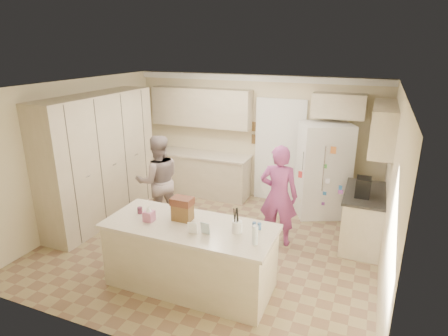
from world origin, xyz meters
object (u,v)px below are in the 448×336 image
at_px(dollhouse_body, 183,212).
at_px(coffee_maker, 363,187).
at_px(tissue_box, 149,216).
at_px(island_base, 190,257).
at_px(refrigerator, 323,170).
at_px(utensil_crock, 237,227).
at_px(teen_boy, 159,181).
at_px(teen_girl, 279,196).

bearing_deg(dollhouse_body, coffee_maker, 39.29).
bearing_deg(tissue_box, dollhouse_body, 26.57).
xyz_separation_m(island_base, dollhouse_body, (-0.15, 0.10, 0.60)).
bearing_deg(coffee_maker, tissue_box, -142.43).
xyz_separation_m(refrigerator, island_base, (-1.30, -3.01, -0.46)).
bearing_deg(tissue_box, coffee_maker, 37.57).
xyz_separation_m(island_base, tissue_box, (-0.55, -0.10, 0.56)).
xyz_separation_m(utensil_crock, dollhouse_body, (-0.80, 0.05, 0.04)).
height_order(island_base, teen_boy, teen_boy).
bearing_deg(refrigerator, island_base, -137.51).
xyz_separation_m(dollhouse_body, teen_girl, (0.95, 1.49, -0.19)).
height_order(teen_boy, teen_girl, teen_girl).
distance_m(coffee_maker, tissue_box, 3.28).
distance_m(island_base, teen_boy, 2.07).
bearing_deg(coffee_maker, teen_girl, -166.02).
distance_m(coffee_maker, teen_girl, 1.31).
relative_size(coffee_maker, island_base, 0.14).
distance_m(utensil_crock, tissue_box, 1.21).
bearing_deg(refrigerator, utensil_crock, -126.54).
height_order(refrigerator, dollhouse_body, refrigerator).
bearing_deg(tissue_box, teen_boy, 117.94).
xyz_separation_m(island_base, teen_girl, (0.80, 1.59, 0.41)).
xyz_separation_m(coffee_maker, island_base, (-2.05, -1.90, -0.63)).
distance_m(dollhouse_body, teen_boy, 1.86).
xyz_separation_m(refrigerator, teen_boy, (-2.69, -1.53, -0.06)).
height_order(island_base, tissue_box, tissue_box).
relative_size(utensil_crock, teen_boy, 0.09).
distance_m(tissue_box, teen_boy, 1.80).
bearing_deg(utensil_crock, coffee_maker, 52.88).
relative_size(coffee_maker, teen_girl, 0.18).
height_order(island_base, dollhouse_body, dollhouse_body).
bearing_deg(refrigerator, dollhouse_body, -140.64).
relative_size(refrigerator, teen_boy, 1.08).
bearing_deg(teen_girl, tissue_box, 47.09).
xyz_separation_m(island_base, utensil_crock, (0.65, 0.05, 0.56)).
bearing_deg(utensil_crock, island_base, -175.60).
relative_size(island_base, tissue_box, 15.71).
bearing_deg(island_base, dollhouse_body, 146.31).
relative_size(utensil_crock, tissue_box, 1.07).
height_order(dollhouse_body, teen_boy, teen_boy).
relative_size(refrigerator, tissue_box, 12.86).
distance_m(utensil_crock, teen_girl, 1.55).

